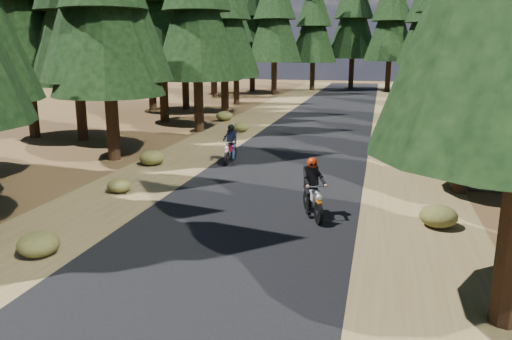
# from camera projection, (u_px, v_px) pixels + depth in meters

# --- Properties ---
(ground) EXTENTS (120.00, 120.00, 0.00)m
(ground) POSITION_uv_depth(u_px,v_px,m) (242.00, 223.00, 13.32)
(ground) COLOR #4C341B
(ground) RESTS_ON ground
(road) EXTENTS (6.00, 100.00, 0.01)m
(road) POSITION_uv_depth(u_px,v_px,m) (279.00, 177.00, 18.03)
(road) COLOR black
(road) RESTS_ON ground
(shoulder_l) EXTENTS (3.20, 100.00, 0.01)m
(shoulder_l) POSITION_uv_depth(u_px,v_px,m) (162.00, 170.00, 19.11)
(shoulder_l) COLOR brown
(shoulder_l) RESTS_ON ground
(shoulder_r) EXTENTS (3.20, 100.00, 0.01)m
(shoulder_r) POSITION_uv_depth(u_px,v_px,m) (412.00, 185.00, 16.95)
(shoulder_r) COLOR brown
(shoulder_r) RESTS_ON ground
(log_near) EXTENTS (5.31, 1.39, 0.32)m
(log_near) POSITION_uv_depth(u_px,v_px,m) (511.00, 164.00, 19.35)
(log_near) COLOR #4C4233
(log_near) RESTS_ON ground
(log_far) EXTENTS (3.59, 0.63, 0.24)m
(log_far) POSITION_uv_depth(u_px,v_px,m) (509.00, 190.00, 15.98)
(log_far) COLOR #4C4233
(log_far) RESTS_ON ground
(understory_shrubs) EXTENTS (14.17, 29.67, 0.66)m
(understory_shrubs) POSITION_uv_depth(u_px,v_px,m) (312.00, 157.00, 20.11)
(understory_shrubs) COLOR #474C1E
(understory_shrubs) RESTS_ON ground
(rider_lead) EXTENTS (1.22, 1.91, 1.64)m
(rider_lead) POSITION_uv_depth(u_px,v_px,m) (313.00, 198.00, 13.66)
(rider_lead) COLOR beige
(rider_lead) RESTS_ON road
(rider_follow) EXTENTS (0.56, 1.73, 1.53)m
(rider_follow) POSITION_uv_depth(u_px,v_px,m) (230.00, 150.00, 20.19)
(rider_follow) COLOR maroon
(rider_follow) RESTS_ON road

